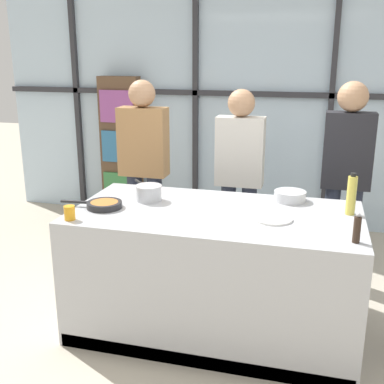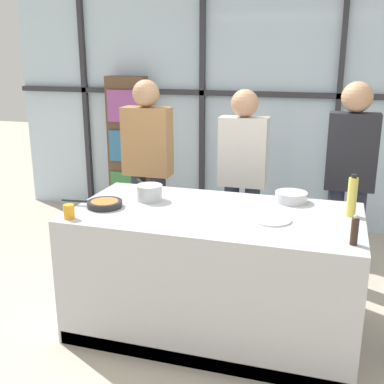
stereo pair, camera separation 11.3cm
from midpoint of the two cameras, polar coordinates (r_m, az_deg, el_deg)
name	(u,v)px [view 2 (the right image)]	position (r m, az deg, el deg)	size (l,w,h in m)	color
ground_plane	(214,327)	(3.79, 3.45, -15.68)	(18.00, 18.00, 0.00)	#BCB29E
back_window_wall	(268,106)	(5.64, 9.58, 10.01)	(6.40, 0.10, 2.80)	silver
bookshelf	(128,148)	(6.00, -7.04, 5.25)	(0.50, 0.19, 1.72)	brown
demo_island	(214,272)	(3.56, 3.55, -9.40)	(2.02, 1.04, 0.92)	#B7BABF
spectator_far_left	(148,162)	(4.55, -4.56, 3.60)	(0.45, 0.25, 1.76)	#232838
spectator_center_left	(243,172)	(4.31, 6.77, 2.40)	(0.42, 0.24, 1.70)	#232838
spectator_center_right	(350,172)	(4.24, 18.96, 2.26)	(0.40, 0.25, 1.78)	#232838
frying_pan	(104,204)	(3.53, -9.51, -1.37)	(0.46, 0.25, 0.04)	#232326
saucepan	(149,192)	(3.64, -4.20, 0.00)	(0.29, 0.30, 0.12)	silver
white_plate	(272,220)	(3.26, 10.41, -3.24)	(0.26, 0.26, 0.01)	white
mixing_bowl	(291,197)	(3.68, 12.52, -0.54)	(0.24, 0.24, 0.08)	silver
oil_bottle	(352,197)	(3.45, 19.33, -0.52)	(0.06, 0.06, 0.29)	#E0CC4C
pepper_grinder	(355,231)	(2.97, 19.74, -4.38)	(0.04, 0.04, 0.18)	#332319
juice_glass_near	(69,212)	(3.33, -13.43, -2.27)	(0.07, 0.07, 0.10)	orange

